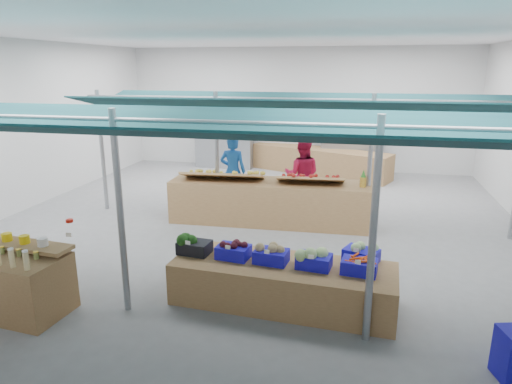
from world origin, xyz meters
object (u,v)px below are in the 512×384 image
fruit_counter (270,202)px  vendor_left (233,171)px  veg_counter (283,283)px  bottle_shelf (4,279)px  vendor_right (302,175)px

fruit_counter → vendor_left: 1.68m
veg_counter → fruit_counter: 3.81m
veg_counter → vendor_left: (-2.15, 4.79, 0.59)m
bottle_shelf → vendor_right: 6.96m
veg_counter → vendor_left: size_ratio=1.83×
fruit_counter → vendor_left: (-1.20, 1.10, 0.43)m
bottle_shelf → vendor_left: 6.19m
veg_counter → vendor_left: bearing=117.5°
fruit_counter → vendor_right: 1.32m
vendor_left → vendor_right: bearing=177.6°
bottle_shelf → vendor_right: (3.69, 5.88, 0.44)m
bottle_shelf → vendor_right: bearing=62.8°
bottle_shelf → fruit_counter: bearing=62.0°
bottle_shelf → veg_counter: 4.18m
fruit_counter → veg_counter: bearing=-78.1°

